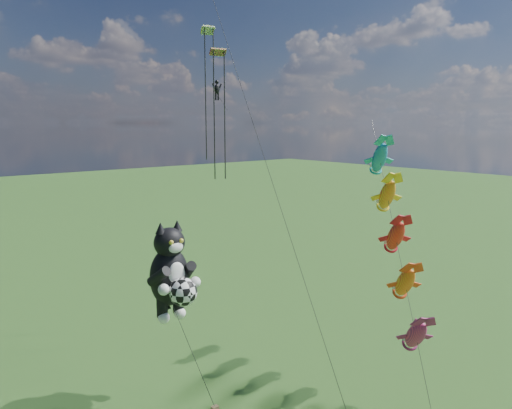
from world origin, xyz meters
TOP-DOWN VIEW (x-y plane):
  - cat_kite_rig at (2.66, 6.00)m, footprint 2.95×4.28m
  - fish_windsock_rig at (14.97, -0.53)m, footprint 10.05×12.55m
  - parafoil_rig at (9.85, 11.12)m, footprint 3.42×17.41m

SIDE VIEW (x-z plane):
  - cat_kite_rig at x=2.66m, z-range 2.46..13.33m
  - fish_windsock_rig at x=14.97m, z-range 1.04..17.66m
  - parafoil_rig at x=9.85m, z-range 5.30..31.92m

